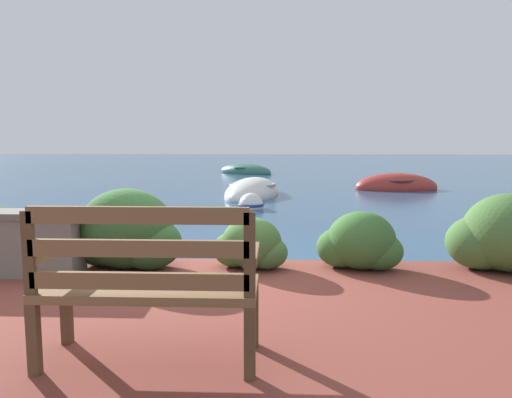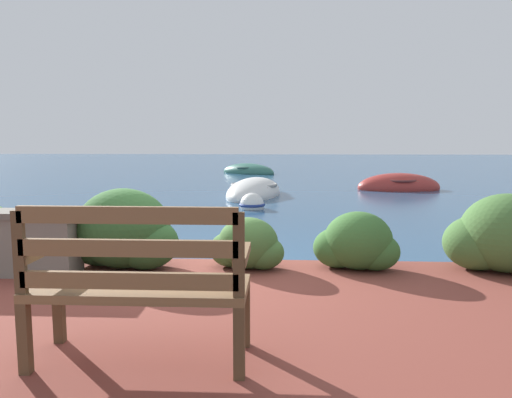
% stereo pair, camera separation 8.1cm
% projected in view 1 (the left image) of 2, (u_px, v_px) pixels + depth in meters
% --- Properties ---
extents(ground_plane, '(80.00, 80.00, 0.00)m').
position_uv_depth(ground_plane, '(183.00, 279.00, 5.32)').
color(ground_plane, navy).
extents(park_bench, '(1.24, 0.48, 0.93)m').
position_uv_depth(park_bench, '(147.00, 281.00, 2.79)').
color(park_bench, brown).
rests_on(park_bench, patio_terrace).
extents(hedge_clump_centre, '(1.16, 0.83, 0.79)m').
position_uv_depth(hedge_clump_centre, '(125.00, 233.00, 4.91)').
color(hedge_clump_centre, '#2D5628').
rests_on(hedge_clump_centre, patio_terrace).
extents(hedge_clump_right, '(0.74, 0.53, 0.50)m').
position_uv_depth(hedge_clump_right, '(251.00, 246.00, 4.90)').
color(hedge_clump_right, '#426B33').
rests_on(hedge_clump_right, patio_terrace).
extents(hedge_clump_far_right, '(0.83, 0.60, 0.57)m').
position_uv_depth(hedge_clump_far_right, '(360.00, 244.00, 4.88)').
color(hedge_clump_far_right, '#38662D').
rests_on(hedge_clump_far_right, patio_terrace).
extents(hedge_clump_extra, '(1.11, 0.80, 0.75)m').
position_uv_depth(hedge_clump_extra, '(508.00, 238.00, 4.78)').
color(hedge_clump_extra, '#426B33').
rests_on(hedge_clump_extra, patio_terrace).
extents(rowboat_nearest, '(1.77, 3.14, 0.83)m').
position_uv_depth(rowboat_nearest, '(252.00, 193.00, 12.88)').
color(rowboat_nearest, silver).
rests_on(rowboat_nearest, ground_plane).
extents(rowboat_mid, '(2.46, 1.29, 0.84)m').
position_uv_depth(rowboat_mid, '(396.00, 187.00, 14.45)').
color(rowboat_mid, '#9E2D28').
rests_on(rowboat_mid, ground_plane).
extents(rowboat_far, '(2.67, 2.24, 0.74)m').
position_uv_depth(rowboat_far, '(245.00, 172.00, 20.89)').
color(rowboat_far, '#336B5B').
rests_on(rowboat_far, ground_plane).
extents(mooring_buoy, '(0.56, 0.56, 0.51)m').
position_uv_depth(mooring_buoy, '(251.00, 205.00, 10.53)').
color(mooring_buoy, white).
rests_on(mooring_buoy, ground_plane).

